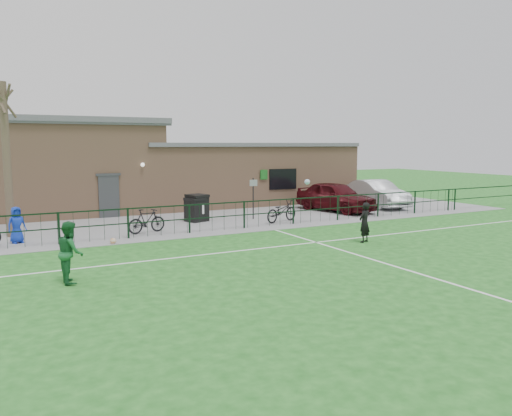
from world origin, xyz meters
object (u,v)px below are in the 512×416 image
spectator_child (17,225)px  outfield_player (70,252)px  wheelie_bin_right (195,211)px  car_silver (376,193)px  car_maroon (335,196)px  ball_ground (113,241)px  sign_post (253,199)px  bicycle_d (147,221)px  bicycle_e (281,211)px  bare_tree (7,161)px  wheelie_bin_left (197,209)px

spectator_child → outfield_player: outfield_player is taller
spectator_child → wheelie_bin_right: bearing=-6.2°
spectator_child → car_silver: bearing=-12.8°
car_maroon → ball_ground: (-12.60, -3.44, -0.71)m
sign_post → bicycle_d: bearing=-166.3°
wheelie_bin_right → car_silver: 11.35m
spectator_child → outfield_player: (1.03, -6.41, 0.13)m
car_silver → bicycle_e: car_silver is taller
car_maroon → spectator_child: size_ratio=3.49×
ball_ground → sign_post: bearing=21.9°
bicycle_d → ball_ground: (-1.69, -1.57, -0.41)m
car_silver → outfield_player: outfield_player is taller
ball_ground → spectator_child: bearing=150.8°
bicycle_d → ball_ground: size_ratio=7.37×
bare_tree → spectator_child: bearing=-84.3°
car_maroon → ball_ground: car_maroon is taller
bicycle_d → spectator_child: (-4.79, 0.16, 0.17)m
wheelie_bin_left → wheelie_bin_right: size_ratio=1.13×
sign_post → spectator_child: 10.48m
bare_tree → outfield_player: (1.18, -7.96, -2.18)m
bare_tree → car_silver: bearing=1.8°
car_maroon → ball_ground: size_ratio=20.87×
outfield_player → wheelie_bin_right: bearing=-38.9°
car_silver → ball_ground: 16.34m
spectator_child → outfield_player: 6.49m
bare_tree → ball_ground: bare_tree is taller
wheelie_bin_right → car_silver: size_ratio=0.22×
car_silver → bicycle_d: size_ratio=2.82×
car_silver → spectator_child: size_ratio=3.47×
spectator_child → ball_ground: (3.09, -1.73, -0.58)m
bicycle_e → ball_ground: size_ratio=8.63×
wheelie_bin_right → outfield_player: 10.50m
wheelie_bin_right → bicycle_e: (3.55, -1.97, -0.01)m
wheelie_bin_left → bicycle_e: bearing=-46.0°
car_silver → spectator_child: car_silver is taller
car_silver → car_maroon: bearing=-165.2°
sign_post → ball_ground: bearing=-158.1°
outfield_player → bicycle_e: bearing=-58.5°
car_maroon → bicycle_e: bearing=-168.4°
wheelie_bin_left → outfield_player: outfield_player is taller
bicycle_d → spectator_child: 4.79m
wheelie_bin_right → bicycle_d: wheelie_bin_right is taller
bicycle_e → spectator_child: size_ratio=1.44×
sign_post → bicycle_e: bearing=-61.8°
wheelie_bin_left → car_silver: car_silver is taller
bicycle_d → wheelie_bin_right: bearing=-68.9°
wheelie_bin_left → car_maroon: (7.92, -0.17, 0.21)m
bicycle_d → spectator_child: size_ratio=1.23×
sign_post → outfield_player: size_ratio=1.22×
car_maroon → wheelie_bin_right: bearing=168.3°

